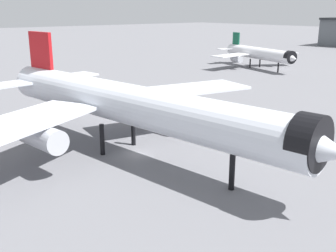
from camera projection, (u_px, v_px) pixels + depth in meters
ground at (137, 154)px, 62.36m from camera, size 900.00×900.00×0.00m
airliner_near_gate at (128, 105)px, 60.80m from camera, size 65.83×59.72×17.53m
airliner_far_taxiway at (258, 53)px, 151.59m from camera, size 41.08×36.64×12.46m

